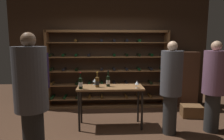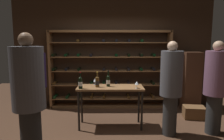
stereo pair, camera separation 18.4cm
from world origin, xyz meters
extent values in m
plane|color=#472D1E|center=(0.00, 0.00, 0.00)|extent=(9.66, 9.66, 0.00)
cube|color=#3D2B1E|center=(0.00, 1.83, 1.49)|extent=(5.44, 0.10, 2.98)
cube|color=brown|center=(-1.69, 1.62, 1.05)|extent=(0.06, 0.32, 2.10)
cube|color=brown|center=(1.53, 1.62, 1.05)|extent=(0.06, 0.32, 2.10)
cube|color=brown|center=(-0.08, 1.62, 2.07)|extent=(3.22, 0.32, 0.06)
cube|color=brown|center=(-0.08, 1.62, 0.03)|extent=(3.22, 0.32, 0.06)
cube|color=brown|center=(-0.08, 1.62, 0.26)|extent=(3.14, 0.32, 0.02)
cylinder|color=black|center=(-1.59, 1.62, 0.31)|extent=(0.08, 0.30, 0.08)
cylinder|color=black|center=(-1.25, 1.62, 0.31)|extent=(0.08, 0.30, 0.08)
cylinder|color=black|center=(-0.92, 1.62, 0.31)|extent=(0.08, 0.30, 0.08)
cylinder|color=#4C3314|center=(-0.58, 1.62, 0.31)|extent=(0.08, 0.30, 0.08)
cylinder|color=#4C3314|center=(-0.25, 1.62, 0.31)|extent=(0.08, 0.30, 0.08)
cylinder|color=#4C3314|center=(0.42, 1.62, 0.31)|extent=(0.08, 0.30, 0.08)
cylinder|color=#4C3314|center=(0.76, 1.62, 0.31)|extent=(0.08, 0.30, 0.08)
cylinder|color=#4C3314|center=(1.09, 1.62, 0.31)|extent=(0.08, 0.30, 0.08)
cube|color=brown|center=(-0.08, 1.62, 0.64)|extent=(3.14, 0.32, 0.02)
cylinder|color=#4C3314|center=(-1.59, 1.62, 0.69)|extent=(0.08, 0.30, 0.08)
cylinder|color=black|center=(-0.92, 1.62, 0.69)|extent=(0.08, 0.30, 0.08)
cylinder|color=black|center=(-0.58, 1.62, 0.69)|extent=(0.08, 0.30, 0.08)
cylinder|color=black|center=(-0.25, 1.62, 0.69)|extent=(0.08, 0.30, 0.08)
cylinder|color=black|center=(0.09, 1.62, 0.69)|extent=(0.08, 0.30, 0.08)
cylinder|color=black|center=(0.42, 1.62, 0.69)|extent=(0.08, 0.30, 0.08)
cylinder|color=black|center=(1.09, 1.62, 0.69)|extent=(0.08, 0.30, 0.08)
cylinder|color=black|center=(1.43, 1.62, 0.69)|extent=(0.08, 0.30, 0.08)
cube|color=brown|center=(-0.08, 1.62, 1.02)|extent=(3.14, 0.32, 0.02)
cylinder|color=black|center=(-1.59, 1.62, 1.07)|extent=(0.08, 0.30, 0.08)
cylinder|color=black|center=(-1.25, 1.62, 1.07)|extent=(0.08, 0.30, 0.08)
cylinder|color=black|center=(-0.92, 1.62, 1.07)|extent=(0.08, 0.30, 0.08)
cylinder|color=black|center=(-0.25, 1.62, 1.07)|extent=(0.08, 0.30, 0.08)
cylinder|color=black|center=(0.09, 1.62, 1.07)|extent=(0.08, 0.30, 0.08)
cylinder|color=black|center=(0.42, 1.62, 1.07)|extent=(0.08, 0.30, 0.08)
cylinder|color=black|center=(0.76, 1.62, 1.07)|extent=(0.08, 0.30, 0.08)
cylinder|color=black|center=(1.09, 1.62, 1.07)|extent=(0.08, 0.30, 0.08)
cylinder|color=black|center=(1.43, 1.62, 1.07)|extent=(0.08, 0.30, 0.08)
cube|color=brown|center=(-0.08, 1.62, 1.40)|extent=(3.14, 0.32, 0.02)
cylinder|color=black|center=(-1.59, 1.62, 1.45)|extent=(0.08, 0.30, 0.08)
cylinder|color=black|center=(-1.25, 1.62, 1.45)|extent=(0.08, 0.30, 0.08)
cylinder|color=black|center=(-0.92, 1.62, 1.45)|extent=(0.08, 0.30, 0.08)
cylinder|color=black|center=(-0.58, 1.62, 1.45)|extent=(0.08, 0.30, 0.08)
cylinder|color=black|center=(0.09, 1.62, 1.45)|extent=(0.08, 0.30, 0.08)
cylinder|color=black|center=(0.42, 1.62, 1.45)|extent=(0.08, 0.30, 0.08)
cylinder|color=black|center=(0.76, 1.62, 1.45)|extent=(0.08, 0.30, 0.08)
cylinder|color=black|center=(1.09, 1.62, 1.45)|extent=(0.08, 0.30, 0.08)
cylinder|color=black|center=(1.43, 1.62, 1.45)|extent=(0.08, 0.30, 0.08)
cube|color=brown|center=(-0.08, 1.62, 1.78)|extent=(3.14, 0.32, 0.02)
cylinder|color=#4C3314|center=(-0.92, 1.62, 1.83)|extent=(0.08, 0.30, 0.08)
cylinder|color=black|center=(-0.25, 1.62, 1.83)|extent=(0.08, 0.30, 0.08)
cylinder|color=black|center=(0.09, 1.62, 1.83)|extent=(0.08, 0.30, 0.08)
cylinder|color=black|center=(0.42, 1.62, 1.83)|extent=(0.08, 0.30, 0.08)
cylinder|color=black|center=(0.76, 1.62, 1.83)|extent=(0.08, 0.30, 0.08)
cube|color=brown|center=(-0.07, 0.32, 0.85)|extent=(1.37, 0.53, 0.04)
cylinder|color=black|center=(-0.71, 0.10, 0.41)|extent=(0.04, 0.04, 0.83)
cylinder|color=black|center=(0.57, 0.10, 0.41)|extent=(0.04, 0.04, 0.83)
cylinder|color=black|center=(-0.71, 0.53, 0.41)|extent=(0.04, 0.04, 0.83)
cylinder|color=black|center=(0.57, 0.53, 0.41)|extent=(0.04, 0.04, 0.83)
cylinder|color=#2D2D2D|center=(1.96, -0.02, 0.39)|extent=(0.28, 0.28, 0.78)
cylinder|color=#7A516B|center=(1.96, -0.02, 1.21)|extent=(0.44, 0.44, 0.85)
sphere|color=tan|center=(1.96, -0.02, 1.72)|extent=(0.20, 0.20, 0.20)
cylinder|color=black|center=(-1.24, -0.96, 0.42)|extent=(0.30, 0.30, 0.83)
cylinder|color=#4C4C51|center=(-1.24, -0.96, 1.28)|extent=(0.47, 0.47, 0.90)
sphere|color=brown|center=(-1.24, -0.96, 1.83)|extent=(0.20, 0.20, 0.20)
cube|color=#26193F|center=(-1.01, -0.91, 1.39)|extent=(0.02, 0.05, 0.50)
cylinder|color=#2E2E2E|center=(1.08, -0.07, 0.39)|extent=(0.27, 0.27, 0.78)
cylinder|color=#4C4C51|center=(1.08, -0.07, 1.21)|extent=(0.41, 0.41, 0.85)
sphere|color=tan|center=(1.08, -0.07, 1.72)|extent=(0.19, 0.19, 0.19)
cube|color=brown|center=(1.91, 0.76, 0.14)|extent=(0.52, 0.40, 0.28)
cube|color=#4C2D1E|center=(2.07, 1.40, 0.77)|extent=(0.44, 0.36, 1.54)
cylinder|color=black|center=(-0.67, 0.15, 0.98)|extent=(0.08, 0.08, 0.22)
cone|color=black|center=(-0.67, 0.15, 1.10)|extent=(0.08, 0.08, 0.03)
cylinder|color=black|center=(-0.67, 0.15, 1.15)|extent=(0.03, 0.03, 0.08)
cylinder|color=maroon|center=(-0.67, 0.15, 1.20)|extent=(0.03, 0.03, 0.02)
cylinder|color=silver|center=(-0.67, 0.15, 0.97)|extent=(0.08, 0.08, 0.08)
cylinder|color=#4C3314|center=(-0.34, 0.29, 0.97)|extent=(0.08, 0.08, 0.20)
cone|color=#4C3314|center=(-0.34, 0.29, 1.08)|extent=(0.08, 0.08, 0.03)
cylinder|color=#4C3314|center=(-0.34, 0.29, 1.13)|extent=(0.03, 0.03, 0.07)
cylinder|color=#B7932D|center=(-0.34, 0.29, 1.18)|extent=(0.03, 0.03, 0.02)
cylinder|color=black|center=(-0.34, 0.29, 0.96)|extent=(0.09, 0.09, 0.08)
cylinder|color=black|center=(-0.11, 0.34, 0.98)|extent=(0.08, 0.08, 0.22)
cone|color=black|center=(-0.11, 0.34, 1.10)|extent=(0.08, 0.08, 0.03)
cylinder|color=black|center=(-0.11, 0.34, 1.15)|extent=(0.03, 0.03, 0.08)
cylinder|color=black|center=(-0.11, 0.34, 1.20)|extent=(0.03, 0.03, 0.02)
cylinder|color=silver|center=(-0.11, 0.34, 0.97)|extent=(0.08, 0.08, 0.08)
cylinder|color=silver|center=(0.46, 0.16, 0.87)|extent=(0.07, 0.07, 0.00)
cylinder|color=silver|center=(0.46, 0.16, 0.91)|extent=(0.01, 0.01, 0.07)
cone|color=silver|center=(0.46, 0.16, 0.98)|extent=(0.08, 0.08, 0.07)
cylinder|color=#590A14|center=(0.46, 0.16, 0.97)|extent=(0.04, 0.04, 0.02)
cylinder|color=silver|center=(-0.40, 0.52, 0.87)|extent=(0.07, 0.07, 0.00)
cylinder|color=silver|center=(-0.40, 0.52, 0.90)|extent=(0.01, 0.01, 0.06)
cone|color=silver|center=(-0.40, 0.52, 0.97)|extent=(0.08, 0.08, 0.07)
cylinder|color=#590A14|center=(-0.40, 0.52, 0.96)|extent=(0.04, 0.04, 0.03)
camera|label=1|loc=(-0.25, -3.74, 1.79)|focal=31.88mm
camera|label=2|loc=(-0.07, -3.75, 1.79)|focal=31.88mm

